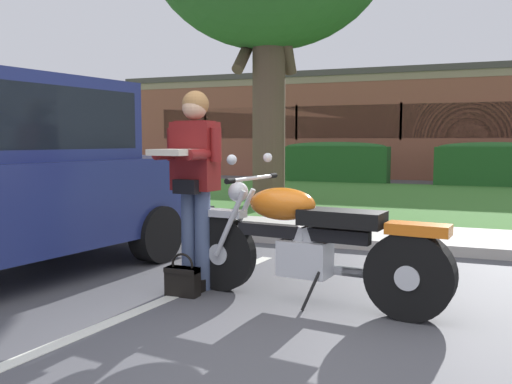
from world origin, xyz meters
TOP-DOWN VIEW (x-y plane):
  - ground_plane at (0.00, 0.00)m, footprint 140.00×140.00m
  - curb_strip at (0.00, 3.26)m, footprint 60.00×0.20m
  - concrete_walk at (0.00, 4.11)m, footprint 60.00×1.50m
  - grass_lawn at (0.00, 8.77)m, footprint 60.00×7.82m
  - stall_stripe_0 at (-1.02, 0.20)m, footprint 0.67×4.38m
  - motorcycle at (0.21, 0.91)m, footprint 2.24×0.82m
  - rider_person at (-0.90, 0.97)m, footprint 0.53×0.61m
  - handbag at (-0.89, 0.74)m, footprint 0.28×0.13m
  - hedge_left at (-2.46, 13.00)m, footprint 3.20×0.90m
  - hedge_center_left at (1.92, 13.00)m, footprint 3.03×0.90m
  - brick_building at (-0.78, 19.44)m, footprint 20.88×8.94m

SIDE VIEW (x-z plane):
  - ground_plane at x=0.00m, z-range 0.00..0.00m
  - stall_stripe_0 at x=-1.02m, z-range 0.00..0.01m
  - grass_lawn at x=0.00m, z-range 0.00..0.06m
  - concrete_walk at x=0.00m, z-range 0.00..0.08m
  - curb_strip at x=0.00m, z-range 0.00..0.12m
  - handbag at x=-0.89m, z-range -0.04..0.32m
  - motorcycle at x=0.21m, z-range -0.11..1.07m
  - hedge_left at x=-2.46m, z-range 0.03..1.27m
  - hedge_center_left at x=1.92m, z-range 0.03..1.27m
  - rider_person at x=-0.90m, z-range 0.15..1.86m
  - brick_building at x=-0.78m, z-range 0.00..3.66m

